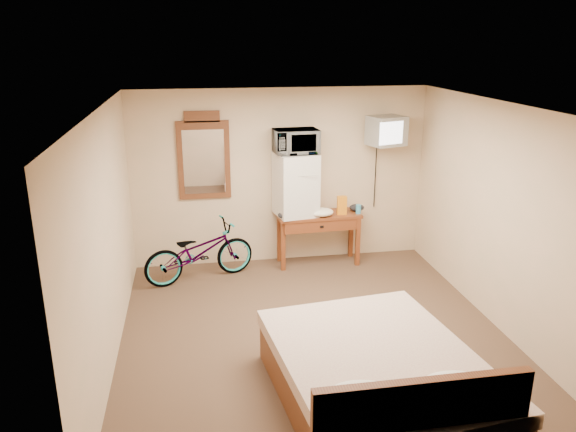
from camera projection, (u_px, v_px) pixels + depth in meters
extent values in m
plane|color=#4C3A26|center=(314.00, 335.00, 6.22)|extent=(4.60, 4.60, 0.00)
plane|color=silver|center=(317.00, 107.00, 5.46)|extent=(4.60, 4.60, 0.00)
cube|color=#C5B18B|center=(281.00, 177.00, 8.00)|extent=(4.20, 0.04, 2.50)
cube|color=#C5B18B|center=(391.00, 341.00, 3.68)|extent=(4.20, 0.04, 2.50)
cube|color=#C5B18B|center=(106.00, 241.00, 5.50)|extent=(0.04, 4.60, 2.50)
cube|color=#C5B18B|center=(501.00, 218.00, 6.18)|extent=(0.04, 4.60, 2.50)
cube|color=beige|center=(275.00, 200.00, 8.07)|extent=(0.08, 0.01, 0.13)
cube|color=maroon|center=(319.00, 215.00, 7.99)|extent=(1.20, 0.50, 0.04)
cube|color=maroon|center=(283.00, 246.00, 7.85)|extent=(0.06, 0.06, 0.71)
cube|color=maroon|center=(358.00, 242.00, 8.03)|extent=(0.06, 0.06, 0.71)
cube|color=maroon|center=(279.00, 238.00, 8.19)|extent=(0.06, 0.06, 0.71)
cube|color=maroon|center=(351.00, 234.00, 8.36)|extent=(0.06, 0.06, 0.71)
cube|color=maroon|center=(322.00, 226.00, 7.84)|extent=(1.06, 0.08, 0.16)
cube|color=black|center=(322.00, 227.00, 7.82)|extent=(0.05, 0.02, 0.03)
cube|color=white|center=(296.00, 184.00, 7.83)|extent=(0.62, 0.60, 0.88)
cube|color=gray|center=(299.00, 176.00, 7.53)|extent=(0.54, 0.01, 0.00)
cylinder|color=gray|center=(285.00, 194.00, 7.56)|extent=(0.02, 0.02, 0.32)
imported|color=white|center=(296.00, 141.00, 7.64)|extent=(0.62, 0.44, 0.33)
cube|color=orange|center=(342.00, 205.00, 7.93)|extent=(0.14, 0.09, 0.27)
cylinder|color=#3C9ECD|center=(358.00, 209.00, 7.99)|extent=(0.07, 0.07, 0.13)
ellipsoid|color=white|center=(321.00, 212.00, 7.88)|extent=(0.36, 0.28, 0.11)
ellipsoid|color=black|center=(288.00, 215.00, 7.77)|extent=(0.28, 0.21, 0.10)
ellipsoid|color=black|center=(357.00, 208.00, 8.11)|extent=(0.22, 0.18, 0.10)
cube|color=black|center=(380.00, 135.00, 8.04)|extent=(0.14, 0.02, 0.14)
cylinder|color=black|center=(381.00, 135.00, 8.00)|extent=(0.05, 0.30, 0.05)
cube|color=gray|center=(386.00, 131.00, 7.76)|extent=(0.56, 0.51, 0.40)
cube|color=white|center=(391.00, 133.00, 7.58)|extent=(0.37, 0.13, 0.31)
cube|color=black|center=(382.00, 129.00, 7.95)|extent=(0.28, 0.10, 0.25)
cube|color=brown|center=(204.00, 160.00, 7.71)|extent=(0.72, 0.04, 1.09)
cube|color=brown|center=(202.00, 117.00, 7.53)|extent=(0.48, 0.04, 0.15)
cube|color=white|center=(204.00, 162.00, 7.70)|extent=(0.56, 0.01, 0.89)
imported|color=black|center=(199.00, 252.00, 7.54)|extent=(1.61, 0.96, 0.80)
cube|color=brown|center=(376.00, 386.00, 4.98)|extent=(1.85, 2.32, 0.40)
cube|color=beige|center=(378.00, 361.00, 4.91)|extent=(1.89, 2.36, 0.14)
cube|color=brown|center=(422.00, 422.00, 3.98)|extent=(1.61, 0.08, 0.70)
ellipsoid|color=white|center=(359.00, 398.00, 4.20)|extent=(0.57, 0.35, 0.20)
ellipsoid|color=white|center=(452.00, 388.00, 4.32)|extent=(0.57, 0.35, 0.20)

